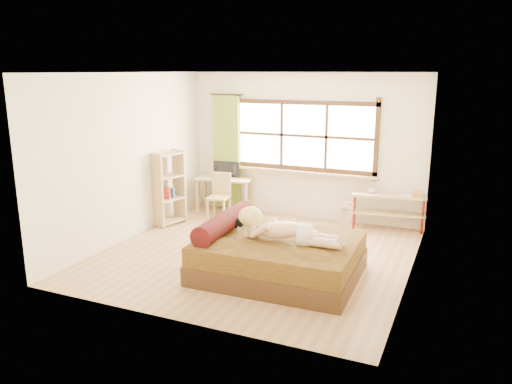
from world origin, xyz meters
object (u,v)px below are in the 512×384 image
at_px(chair, 220,193).
at_px(pipe_shelf, 389,204).
at_px(woman, 289,219).
at_px(bookshelf, 168,188).
at_px(desk, 224,182).
at_px(bed, 275,255).
at_px(kitten, 234,221).

xyz_separation_m(chair, pipe_shelf, (3.07, 0.49, -0.01)).
xyz_separation_m(woman, chair, (-2.19, 2.23, -0.37)).
bearing_deg(bookshelf, desk, 78.20).
height_order(pipe_shelf, bookshelf, bookshelf).
bearing_deg(pipe_shelf, bookshelf, -170.32).
bearing_deg(chair, bed, -54.77).
height_order(bed, desk, bed).
relative_size(woman, kitten, 4.67).
bearing_deg(kitten, woman, -11.15).
distance_m(woman, pipe_shelf, 2.89).
height_order(chair, bookshelf, bookshelf).
relative_size(woman, pipe_shelf, 1.14).
relative_size(desk, bookshelf, 0.86).
bearing_deg(woman, desk, 129.86).
relative_size(desk, pipe_shelf, 0.88).
distance_m(kitten, chair, 2.47).
distance_m(bed, desk, 3.31).
bearing_deg(pipe_shelf, kitten, -133.14).
distance_m(woman, desk, 3.47).
bearing_deg(pipe_shelf, bed, -120.96).
distance_m(chair, pipe_shelf, 3.11).
height_order(kitten, desk, kitten).
height_order(bed, woman, woman).
relative_size(chair, pipe_shelf, 0.66).
bearing_deg(bookshelf, chair, 63.90).
bearing_deg(desk, pipe_shelf, -4.90).
distance_m(bed, chair, 2.96).
bearing_deg(woman, pipe_shelf, 70.70).
bearing_deg(bed, chair, 130.98).
bearing_deg(pipe_shelf, chair, -179.75).
height_order(woman, desk, woman).
relative_size(bed, pipe_shelf, 1.66).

